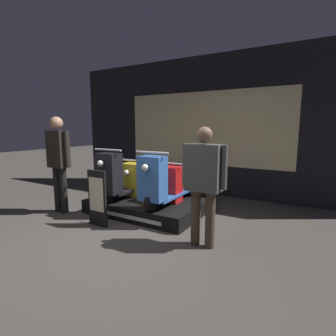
% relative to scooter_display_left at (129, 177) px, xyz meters
% --- Properties ---
extents(ground_plane, '(30.00, 30.00, 0.00)m').
position_rel_scooter_display_left_xyz_m(ground_plane, '(0.83, -1.36, -0.62)').
color(ground_plane, '#423D38').
extents(shop_wall_back, '(7.27, 0.09, 3.20)m').
position_rel_scooter_display_left_xyz_m(shop_wall_back, '(0.83, 1.84, 0.98)').
color(shop_wall_back, black).
rests_on(shop_wall_back, ground_plane).
extents(display_platform, '(2.05, 1.55, 0.25)m').
position_rel_scooter_display_left_xyz_m(display_platform, '(0.46, 0.07, -0.49)').
color(display_platform, black).
rests_on(display_platform, ground_plane).
extents(scooter_display_left, '(0.59, 1.68, 0.97)m').
position_rel_scooter_display_left_xyz_m(scooter_display_left, '(0.00, 0.00, 0.00)').
color(scooter_display_left, black).
rests_on(scooter_display_left, display_platform).
extents(scooter_display_right, '(0.59, 1.68, 0.97)m').
position_rel_scooter_display_left_xyz_m(scooter_display_right, '(0.92, 0.00, 0.00)').
color(scooter_display_right, black).
rests_on(scooter_display_right, display_platform).
extents(scooter_backrow_0, '(0.59, 1.68, 0.97)m').
position_rel_scooter_display_left_xyz_m(scooter_backrow_0, '(0.07, 0.60, -0.25)').
color(scooter_backrow_0, black).
rests_on(scooter_backrow_0, ground_plane).
extents(scooter_backrow_1, '(0.59, 1.68, 0.97)m').
position_rel_scooter_display_left_xyz_m(scooter_backrow_1, '(0.89, 0.60, -0.25)').
color(scooter_backrow_1, black).
rests_on(scooter_backrow_1, ground_plane).
extents(person_left_browsing, '(0.55, 0.23, 1.78)m').
position_rel_scooter_display_left_xyz_m(person_left_browsing, '(-0.95, -0.85, 0.43)').
color(person_left_browsing, black).
rests_on(person_left_browsing, ground_plane).
extents(person_right_browsing, '(0.62, 0.26, 1.60)m').
position_rel_scooter_display_left_xyz_m(person_right_browsing, '(1.92, -0.85, 0.33)').
color(person_right_browsing, '#473828').
rests_on(person_right_browsing, ground_plane).
extents(price_sign_board, '(0.36, 0.04, 0.91)m').
position_rel_scooter_display_left_xyz_m(price_sign_board, '(0.17, -1.02, -0.15)').
color(price_sign_board, black).
rests_on(price_sign_board, ground_plane).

